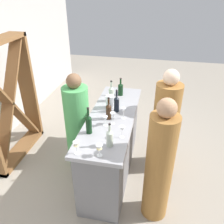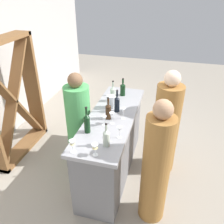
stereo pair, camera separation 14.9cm
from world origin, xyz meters
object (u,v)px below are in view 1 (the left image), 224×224
(wine_bottle_second_right_near_black, at_px, (117,103))
(wine_rack, at_px, (8,103))
(wine_bottle_second_left_dark_green, at_px, (89,124))
(wine_bottle_center_amber_brown, at_px, (109,111))
(person_left_guest, at_px, (159,167))
(person_center_guest, at_px, (165,126))
(wine_bottle_rightmost_clear_pale, at_px, (111,93))
(water_pitcher, at_px, (110,102))
(wine_glass_near_center, at_px, (124,111))
(wine_glass_far_left, at_px, (99,148))
(wine_glass_near_left, at_px, (122,129))
(wine_glass_near_right, at_px, (113,116))
(wine_glass_far_center, at_px, (105,119))
(person_right_guest, at_px, (77,124))
(wine_bottle_leftmost_clear_pale, at_px, (110,138))
(wine_glass_far_right, at_px, (76,145))
(wine_bottle_far_right_dark_green, at_px, (121,89))

(wine_bottle_second_right_near_black, bearing_deg, wine_rack, 90.57)
(wine_bottle_second_left_dark_green, height_order, wine_bottle_center_amber_brown, wine_bottle_second_left_dark_green)
(person_left_guest, xyz_separation_m, person_center_guest, (0.91, -0.06, -0.02))
(wine_bottle_center_amber_brown, height_order, wine_bottle_rightmost_clear_pale, wine_bottle_rightmost_clear_pale)
(wine_bottle_second_right_near_black, relative_size, wine_bottle_rightmost_clear_pale, 1.00)
(wine_bottle_second_left_dark_green, height_order, water_pitcher, wine_bottle_second_left_dark_green)
(wine_glass_near_center, height_order, wine_glass_far_left, wine_glass_near_center)
(person_left_guest, bearing_deg, person_center_guest, -112.63)
(wine_bottle_second_left_dark_green, height_order, wine_glass_near_left, wine_bottle_second_left_dark_green)
(wine_glass_near_right, bearing_deg, wine_glass_near_left, -148.93)
(wine_bottle_rightmost_clear_pale, height_order, wine_glass_far_center, wine_bottle_rightmost_clear_pale)
(wine_rack, distance_m, person_right_guest, 1.11)
(wine_bottle_second_left_dark_green, bearing_deg, person_center_guest, -50.50)
(person_left_guest, bearing_deg, wine_bottle_center_amber_brown, -55.78)
(wine_bottle_second_right_near_black, bearing_deg, wine_bottle_leftmost_clear_pale, -174.63)
(wine_bottle_center_amber_brown, bearing_deg, wine_glass_far_right, 167.00)
(wine_rack, relative_size, wine_glass_near_center, 12.02)
(wine_bottle_leftmost_clear_pale, bearing_deg, wine_bottle_rightmost_clear_pale, 11.02)
(wine_rack, height_order, wine_glass_near_right, wine_rack)
(water_pitcher, bearing_deg, wine_glass_far_right, 173.10)
(wine_bottle_center_amber_brown, distance_m, wine_glass_far_right, 0.78)
(wine_glass_near_center, bearing_deg, wine_glass_near_right, 143.34)
(wine_bottle_center_amber_brown, bearing_deg, water_pitcher, 8.93)
(wine_rack, xyz_separation_m, wine_bottle_second_left_dark_green, (-0.57, -1.47, 0.17))
(wine_glass_far_center, height_order, person_center_guest, person_center_guest)
(person_right_guest, bearing_deg, wine_bottle_second_right_near_black, -5.38)
(person_left_guest, bearing_deg, wine_bottle_second_left_dark_green, -29.41)
(water_pitcher, bearing_deg, wine_bottle_second_left_dark_green, 170.51)
(wine_glass_far_right, relative_size, person_center_guest, 0.09)
(wine_bottle_rightmost_clear_pale, bearing_deg, person_right_guest, 119.40)
(wine_glass_near_center, relative_size, person_center_guest, 0.10)
(wine_glass_near_left, xyz_separation_m, wine_glass_far_right, (-0.38, 0.41, -0.00))
(wine_glass_near_right, bearing_deg, wine_bottle_center_amber_brown, 36.23)
(wine_bottle_second_left_dark_green, xyz_separation_m, wine_glass_far_right, (-0.39, 0.02, -0.02))
(wine_glass_near_right, bearing_deg, person_center_guest, -54.06)
(wine_rack, bearing_deg, person_center_guest, -85.53)
(wine_bottle_rightmost_clear_pale, xyz_separation_m, wine_glass_near_right, (-0.62, -0.15, -0.01))
(wine_bottle_far_right_dark_green, bearing_deg, person_right_guest, 131.04)
(wine_bottle_second_left_dark_green, height_order, wine_bottle_rightmost_clear_pale, wine_bottle_second_left_dark_green)
(wine_glass_near_left, relative_size, wine_glass_far_left, 1.07)
(wine_glass_far_center, distance_m, person_left_guest, 0.85)
(wine_bottle_far_right_dark_green, height_order, person_left_guest, person_left_guest)
(person_right_guest, bearing_deg, wine_bottle_rightmost_clear_pale, 27.34)
(water_pitcher, bearing_deg, wine_bottle_leftmost_clear_pale, -167.98)
(wine_glass_near_left, xyz_separation_m, wine_glass_far_left, (-0.37, 0.17, -0.01))
(wine_glass_far_left, bearing_deg, wine_glass_near_left, -24.99)
(wine_glass_far_left, bearing_deg, person_center_guest, -31.23)
(wine_glass_far_left, relative_size, person_right_guest, 0.09)
(person_right_guest, bearing_deg, wine_bottle_far_right_dark_green, 38.99)
(wine_glass_near_left, bearing_deg, person_right_guest, 51.40)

